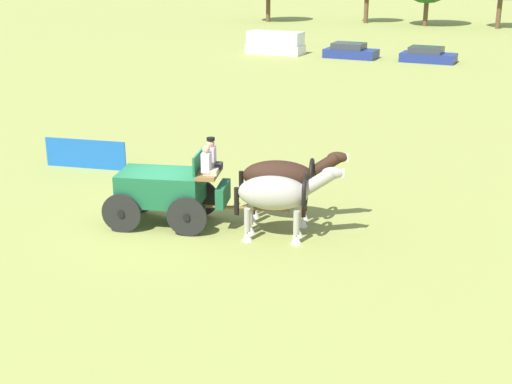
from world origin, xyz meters
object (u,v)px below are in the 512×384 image
object	(u,v)px
parked_vehicle_b	(350,51)
show_wagon	(167,188)
parked_vehicle_c	(428,55)
parked_vehicle_a	(275,43)
draft_horse_off	(278,195)
draft_horse_near	(283,178)

from	to	relation	value
parked_vehicle_b	show_wagon	bearing A→B (deg)	-82.39
parked_vehicle_b	parked_vehicle_c	bearing A→B (deg)	2.08
show_wagon	parked_vehicle_c	bearing A→B (deg)	88.27
parked_vehicle_b	parked_vehicle_a	bearing A→B (deg)	-178.32
parked_vehicle_b	parked_vehicle_c	distance (m)	5.81
show_wagon	draft_horse_off	xyz separation A→B (m)	(3.41, 0.24, 0.20)
parked_vehicle_a	parked_vehicle_b	xyz separation A→B (m)	(6.11, 0.18, -0.35)
draft_horse_near	parked_vehicle_b	distance (m)	34.84
show_wagon	parked_vehicle_a	xyz separation A→B (m)	(-10.84, 35.26, -0.28)
show_wagon	draft_horse_off	bearing A→B (deg)	4.02
show_wagon	parked_vehicle_a	world-z (taller)	show_wagon
draft_horse_off	parked_vehicle_a	bearing A→B (deg)	112.15
draft_horse_off	draft_horse_near	bearing A→B (deg)	104.92
draft_horse_off	parked_vehicle_c	distance (m)	35.50
draft_horse_near	draft_horse_off	distance (m)	1.30
show_wagon	draft_horse_near	xyz separation A→B (m)	(3.08, 1.50, 0.26)
show_wagon	parked_vehicle_b	world-z (taller)	show_wagon
draft_horse_near	draft_horse_off	xyz separation A→B (m)	(0.33, -1.26, -0.06)
show_wagon	parked_vehicle_a	distance (m)	36.89
show_wagon	parked_vehicle_b	bearing A→B (deg)	97.61
draft_horse_near	parked_vehicle_c	world-z (taller)	draft_horse_near
parked_vehicle_a	parked_vehicle_c	bearing A→B (deg)	1.87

